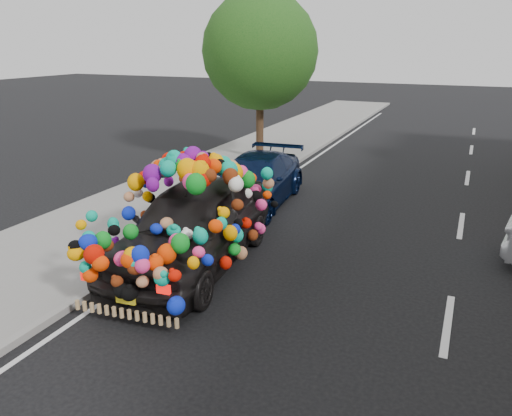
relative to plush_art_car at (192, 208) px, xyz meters
The scene contains 7 objects.
ground 1.84m from the plush_art_car, 15.27° to the right, with size 100.00×100.00×0.00m, color black.
sidewalk 3.20m from the plush_art_car, behind, with size 4.00×60.00×0.12m, color gray.
kerb 1.58m from the plush_art_car, 160.30° to the right, with size 0.15×60.00×0.13m, color gray.
lane_markings 5.09m from the plush_art_car, ahead, with size 6.00×50.00×0.01m, color silver, non-canonical shape.
tree_near_sidewalk 9.87m from the plush_art_car, 105.11° to the left, with size 4.20×4.20×6.13m.
plush_art_car is the anchor object (origin of this frame).
navy_sedan 4.20m from the plush_art_car, 96.43° to the left, with size 1.90×4.68×1.36m, color #061232.
Camera 1 is at (3.59, -7.71, 4.34)m, focal length 35.00 mm.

